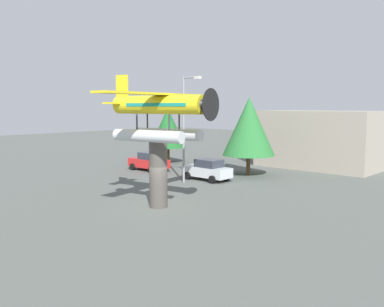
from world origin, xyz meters
TOP-DOWN VIEW (x-y plane):
  - ground_plane at (0.00, 0.00)m, footprint 140.00×140.00m
  - display_pedestal at (0.00, 0.00)m, footprint 1.10×1.10m
  - floatplane_monument at (0.13, 0.02)m, footprint 7.11×10.43m
  - car_near_red at (-11.31, 9.23)m, footprint 4.20×2.02m
  - car_mid_silver at (-3.87, 9.06)m, footprint 4.20×2.02m
  - streetlight_primary at (-4.43, 7.01)m, footprint 1.84×0.28m
  - storefront_building at (-0.41, 22.00)m, footprint 11.41×5.96m
  - tree_west at (-14.03, 14.33)m, footprint 3.89×3.89m
  - tree_east at (-2.84, 13.45)m, footprint 4.61×4.61m

SIDE VIEW (x-z plane):
  - ground_plane at x=0.00m, z-range 0.00..0.00m
  - car_near_red at x=-11.31m, z-range 0.00..1.76m
  - car_mid_silver at x=-3.87m, z-range 0.00..1.76m
  - display_pedestal at x=0.00m, z-range 0.00..4.04m
  - storefront_building at x=-0.41m, z-range 0.00..5.66m
  - tree_west at x=-14.03m, z-range 0.83..6.83m
  - tree_east at x=-2.84m, z-range 0.89..7.79m
  - streetlight_primary at x=-4.43m, z-range 0.64..9.07m
  - floatplane_monument at x=0.13m, z-range 3.71..7.71m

